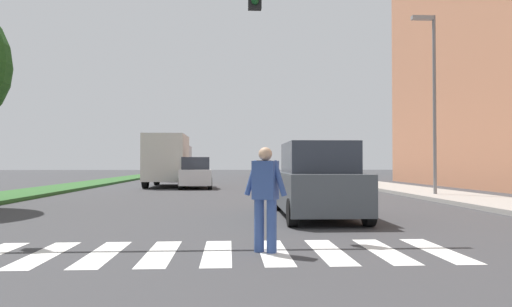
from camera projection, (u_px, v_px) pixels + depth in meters
The scene contains 11 objects.
ground_plane at pixel (226, 186), 29.36m from camera, with size 140.00×140.00×0.00m, color #38383A.
crosswalk at pixel (218, 253), 7.39m from camera, with size 7.65×2.20×0.01m.
median_strip at pixel (72, 187), 26.84m from camera, with size 2.68×64.00×0.15m, color #2D5B28.
sidewalk_right at pixel (380, 186), 27.91m from camera, with size 3.00×64.00×0.15m, color #9E9991.
street_lamp_right at pixel (432, 88), 19.43m from camera, with size 1.02×0.24×7.50m.
pedestrian_performer at pixel (265, 194), 7.44m from camera, with size 0.70×0.43×1.69m.
suv_crossing at pixel (317, 182), 12.25m from camera, with size 2.02×4.63×1.97m.
sedan_midblock at pixel (196, 174), 26.54m from camera, with size 2.04×4.31×1.77m.
sedan_distant at pixel (180, 171), 37.11m from camera, with size 1.84×4.53×1.72m.
sedan_far_horizon at pixel (263, 169), 47.39m from camera, with size 2.05×4.39×1.71m.
truck_box_delivery at pixel (168, 160), 28.31m from camera, with size 2.40×6.20×3.10m.
Camera 1 is at (0.18, 0.55, 1.43)m, focal length 32.51 mm.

